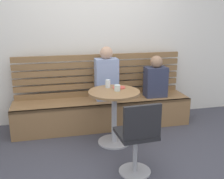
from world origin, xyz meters
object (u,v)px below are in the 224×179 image
at_px(cafe_table, 114,107).
at_px(cup_glass_short, 117,88).
at_px(person_child_left, 156,79).
at_px(plate_small, 119,87).
at_px(white_chair, 138,136).
at_px(cup_water_clear, 108,84).
at_px(person_adult, 106,76).
at_px(booth_bench, 103,113).

relative_size(cafe_table, cup_glass_short, 9.25).
bearing_deg(person_child_left, plate_small, -148.78).
distance_m(white_chair, plate_small, 0.99).
bearing_deg(person_child_left, cup_water_clear, -155.85).
height_order(cafe_table, white_chair, white_chair).
xyz_separation_m(cup_glass_short, plate_small, (0.06, 0.14, -0.03)).
xyz_separation_m(cafe_table, plate_small, (0.10, 0.14, 0.23)).
xyz_separation_m(person_adult, plate_small, (0.07, -0.46, -0.06)).
relative_size(person_adult, cup_water_clear, 7.38).
distance_m(white_chair, cup_glass_short, 0.88).
bearing_deg(cup_glass_short, person_child_left, 36.42).
height_order(booth_bench, cup_glass_short, cup_glass_short).
relative_size(booth_bench, white_chair, 3.18).
bearing_deg(cup_water_clear, plate_small, -18.37).
bearing_deg(cafe_table, person_child_left, 35.09).
bearing_deg(plate_small, white_chair, -92.28).
relative_size(white_chair, person_child_left, 1.30).
distance_m(cup_water_clear, plate_small, 0.16).
distance_m(booth_bench, person_child_left, 0.99).
height_order(person_adult, plate_small, person_adult).
xyz_separation_m(white_chair, person_adult, (-0.04, 1.42, 0.34)).
xyz_separation_m(booth_bench, plate_small, (0.14, -0.45, 0.52)).
height_order(booth_bench, person_child_left, person_child_left).
xyz_separation_m(person_adult, cup_glass_short, (0.02, -0.60, -0.03)).
distance_m(booth_bench, plate_small, 0.70).
relative_size(booth_bench, cup_glass_short, 33.75).
distance_m(cup_glass_short, plate_small, 0.15).
xyz_separation_m(cafe_table, cup_glass_short, (0.04, 0.00, 0.26)).
relative_size(cup_water_clear, cup_glass_short, 1.38).
relative_size(cafe_table, cup_water_clear, 6.73).
bearing_deg(cup_water_clear, white_chair, -83.97).
bearing_deg(cup_glass_short, person_adult, 91.58).
bearing_deg(plate_small, cup_glass_short, -113.03).
xyz_separation_m(person_child_left, cup_water_clear, (-0.85, -0.38, 0.07)).
xyz_separation_m(person_child_left, plate_small, (-0.71, -0.43, 0.02)).
height_order(person_child_left, cup_water_clear, person_child_left).
xyz_separation_m(cup_water_clear, plate_small, (0.14, -0.05, -0.05)).
relative_size(person_adult, person_child_left, 1.24).
bearing_deg(plate_small, cafe_table, -125.75).
relative_size(booth_bench, person_child_left, 4.13).
bearing_deg(cup_water_clear, booth_bench, 89.19).
height_order(person_adult, cup_glass_short, person_adult).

